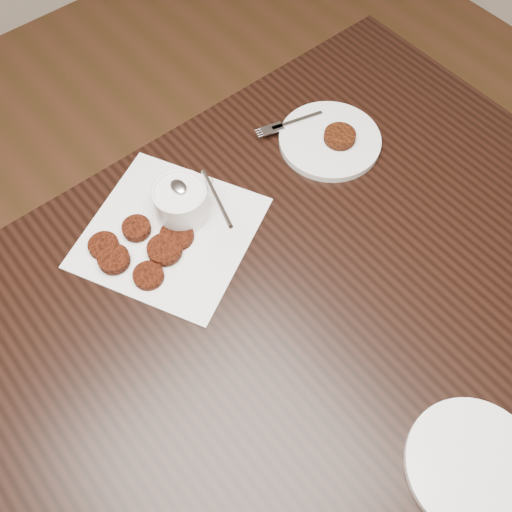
% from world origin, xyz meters
% --- Properties ---
extents(floor, '(4.00, 4.00, 0.00)m').
position_xyz_m(floor, '(0.00, 0.00, 0.00)').
color(floor, '#532F1C').
rests_on(floor, ground).
extents(table, '(1.36, 0.87, 0.75)m').
position_xyz_m(table, '(0.08, 0.02, 0.38)').
color(table, black).
rests_on(table, floor).
extents(napkin, '(0.37, 0.37, 0.00)m').
position_xyz_m(napkin, '(0.06, 0.26, 0.75)').
color(napkin, white).
rests_on(napkin, table).
extents(sauce_ramekin, '(0.13, 0.13, 0.13)m').
position_xyz_m(sauce_ramekin, '(0.10, 0.28, 0.82)').
color(sauce_ramekin, white).
rests_on(sauce_ramekin, napkin).
extents(patty_cluster, '(0.22, 0.22, 0.02)m').
position_xyz_m(patty_cluster, '(-0.01, 0.26, 0.76)').
color(patty_cluster, '#5C1E0C').
rests_on(patty_cluster, napkin).
extents(plate_with_patty, '(0.24, 0.24, 0.03)m').
position_xyz_m(plate_with_patty, '(0.42, 0.24, 0.76)').
color(plate_with_patty, white).
rests_on(plate_with_patty, table).
extents(plate_empty, '(0.22, 0.22, 0.01)m').
position_xyz_m(plate_empty, '(0.16, -0.33, 0.76)').
color(plate_empty, white).
rests_on(plate_empty, table).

